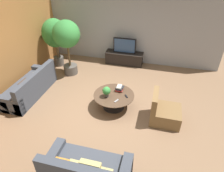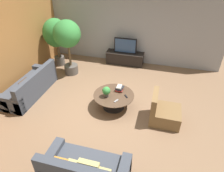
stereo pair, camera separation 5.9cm
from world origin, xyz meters
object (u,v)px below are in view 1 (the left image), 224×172
television (125,46)px  couch_by_wall (30,87)px  potted_palm_corner (67,38)px  coffee_table (114,98)px  couch_near_entry (87,172)px  media_console (124,58)px  potted_plant_tabletop (106,91)px  potted_palm_tall (55,35)px  armchair_wicker (164,112)px

television → couch_by_wall: 3.91m
television → potted_palm_corner: (-1.82, -1.33, 0.63)m
coffee_table → couch_near_entry: couch_near_entry is taller
media_console → potted_palm_corner: (-1.82, -1.34, 1.17)m
television → potted_plant_tabletop: 3.04m
television → potted_palm_tall: bearing=-163.0°
potted_palm_corner → potted_plant_tabletop: size_ratio=6.44×
media_console → potted_plant_tabletop: size_ratio=4.87×
media_console → coffee_table: 2.92m
couch_near_entry → potted_palm_corner: size_ratio=0.83×
couch_near_entry → potted_palm_corner: (-2.19, 4.01, 1.14)m
potted_palm_tall → potted_palm_corner: potted_palm_corner is taller
television → couch_near_entry: television is taller
potted_palm_tall → coffee_table: bearing=-36.0°
coffee_table → couch_by_wall: 2.79m
media_console → armchair_wicker: 3.58m
media_console → couch_near_entry: (0.36, -5.34, 0.03)m
couch_by_wall → couch_near_entry: bearing=50.3°
couch_by_wall → armchair_wicker: (4.25, -0.15, -0.01)m
television → armchair_wicker: size_ratio=1.06×
media_console → coffee_table: (0.29, -2.90, 0.06)m
armchair_wicker → television: bearing=29.3°
potted_palm_corner → media_console: bearing=36.2°
media_console → couch_by_wall: size_ratio=0.74×
television → couch_by_wall: size_ratio=0.44×
couch_near_entry → potted_palm_tall: 5.52m
couch_by_wall → armchair_wicker: armchair_wicker is taller
couch_near_entry → potted_plant_tabletop: bearing=-83.7°
armchair_wicker → potted_palm_tall: bearing=61.9°
potted_palm_tall → media_console: bearing=17.1°
couch_near_entry → potted_palm_tall: (-2.96, 4.54, 1.00)m
potted_plant_tabletop → television: bearing=92.0°
television → couch_near_entry: size_ratio=0.54×
couch_by_wall → potted_palm_corner: (0.67, 1.64, 1.15)m
potted_palm_corner → potted_plant_tabletop: bearing=-41.3°
media_console → potted_palm_corner: potted_palm_corner is taller
television → coffee_table: bearing=-84.2°
couch_near_entry → couch_by_wall: bearing=-39.7°
media_console → couch_by_wall: 3.88m
armchair_wicker → coffee_table: bearing=81.5°
armchair_wicker → potted_palm_tall: potted_palm_tall is taller
media_console → coffee_table: bearing=-84.2°
media_console → television: size_ratio=1.70×
media_console → television: bearing=-90.0°
couch_near_entry → armchair_wicker: armchair_wicker is taller
couch_by_wall → potted_plant_tabletop: size_ratio=6.55×
coffee_table → armchair_wicker: armchair_wicker is taller
couch_by_wall → potted_palm_corner: 2.11m
television → potted_plant_tabletop: size_ratio=2.86×
potted_palm_tall → potted_plant_tabletop: bearing=-39.5°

